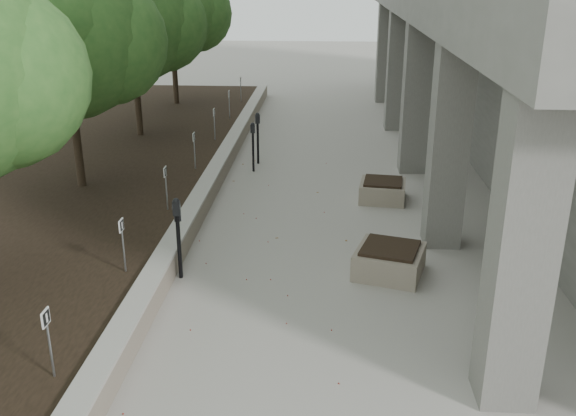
% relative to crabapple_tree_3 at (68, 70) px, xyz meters
% --- Properties ---
extents(retaining_wall, '(0.39, 26.00, 0.50)m').
position_rel_crabapple_tree_3_xyz_m(retaining_wall, '(2.97, 1.00, -2.87)').
color(retaining_wall, gray).
rests_on(retaining_wall, ground).
extents(planting_bed, '(7.00, 26.00, 0.40)m').
position_rel_crabapple_tree_3_xyz_m(planting_bed, '(-0.70, 1.00, -2.92)').
color(planting_bed, black).
rests_on(planting_bed, ground).
extents(crabapple_tree_3, '(4.60, 4.00, 5.44)m').
position_rel_crabapple_tree_3_xyz_m(crabapple_tree_3, '(0.00, 0.00, 0.00)').
color(crabapple_tree_3, '#2C5B22').
rests_on(crabapple_tree_3, planting_bed).
extents(crabapple_tree_4, '(4.60, 4.00, 5.44)m').
position_rel_crabapple_tree_3_xyz_m(crabapple_tree_4, '(0.00, 5.00, 0.00)').
color(crabapple_tree_4, '#2C5B22').
rests_on(crabapple_tree_4, planting_bed).
extents(crabapple_tree_5, '(4.60, 4.00, 5.44)m').
position_rel_crabapple_tree_3_xyz_m(crabapple_tree_5, '(0.00, 10.00, 0.00)').
color(crabapple_tree_5, '#2C5B22').
rests_on(crabapple_tree_5, planting_bed).
extents(parking_sign_2, '(0.04, 0.22, 0.96)m').
position_rel_crabapple_tree_3_xyz_m(parking_sign_2, '(2.45, -7.50, -2.24)').
color(parking_sign_2, black).
rests_on(parking_sign_2, planting_bed).
extents(parking_sign_3, '(0.04, 0.22, 0.96)m').
position_rel_crabapple_tree_3_xyz_m(parking_sign_3, '(2.45, -4.50, -2.24)').
color(parking_sign_3, black).
rests_on(parking_sign_3, planting_bed).
extents(parking_sign_4, '(0.04, 0.22, 0.96)m').
position_rel_crabapple_tree_3_xyz_m(parking_sign_4, '(2.45, -1.50, -2.24)').
color(parking_sign_4, black).
rests_on(parking_sign_4, planting_bed).
extents(parking_sign_5, '(0.04, 0.22, 0.96)m').
position_rel_crabapple_tree_3_xyz_m(parking_sign_5, '(2.45, 1.50, -2.24)').
color(parking_sign_5, black).
rests_on(parking_sign_5, planting_bed).
extents(parking_sign_6, '(0.04, 0.22, 0.96)m').
position_rel_crabapple_tree_3_xyz_m(parking_sign_6, '(2.45, 4.50, -2.24)').
color(parking_sign_6, black).
rests_on(parking_sign_6, planting_bed).
extents(parking_sign_7, '(0.04, 0.22, 0.96)m').
position_rel_crabapple_tree_3_xyz_m(parking_sign_7, '(2.45, 7.50, -2.24)').
color(parking_sign_7, black).
rests_on(parking_sign_7, planting_bed).
extents(parking_sign_8, '(0.04, 0.22, 0.96)m').
position_rel_crabapple_tree_3_xyz_m(parking_sign_8, '(2.45, 10.50, -2.24)').
color(parking_sign_8, black).
rests_on(parking_sign_8, planting_bed).
extents(parking_meter_2, '(0.16, 0.12, 1.54)m').
position_rel_crabapple_tree_3_xyz_m(parking_meter_2, '(3.25, -3.89, -2.35)').
color(parking_meter_2, black).
rests_on(parking_meter_2, ground).
extents(parking_meter_3, '(0.16, 0.13, 1.38)m').
position_rel_crabapple_tree_3_xyz_m(parking_meter_3, '(3.25, -3.86, -2.43)').
color(parking_meter_3, black).
rests_on(parking_meter_3, ground).
extents(parking_meter_4, '(0.14, 0.10, 1.38)m').
position_rel_crabapple_tree_3_xyz_m(parking_meter_4, '(3.83, 2.63, -2.43)').
color(parking_meter_4, black).
rests_on(parking_meter_4, ground).
extents(parking_meter_5, '(0.17, 0.13, 1.49)m').
position_rel_crabapple_tree_3_xyz_m(parking_meter_5, '(3.88, 3.41, -2.38)').
color(parking_meter_5, black).
rests_on(parking_meter_5, ground).
extents(planter_front, '(1.44, 1.44, 0.54)m').
position_rel_crabapple_tree_3_xyz_m(planter_front, '(7.03, -3.50, -2.85)').
color(planter_front, gray).
rests_on(planter_front, ground).
extents(planter_back, '(1.20, 1.20, 0.50)m').
position_rel_crabapple_tree_3_xyz_m(planter_back, '(7.22, 0.52, -2.87)').
color(planter_back, gray).
rests_on(planter_back, ground).
extents(berry_scatter, '(3.30, 14.10, 0.02)m').
position_rel_crabapple_tree_3_xyz_m(berry_scatter, '(4.70, -3.00, -3.11)').
color(berry_scatter, maroon).
rests_on(berry_scatter, ground).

